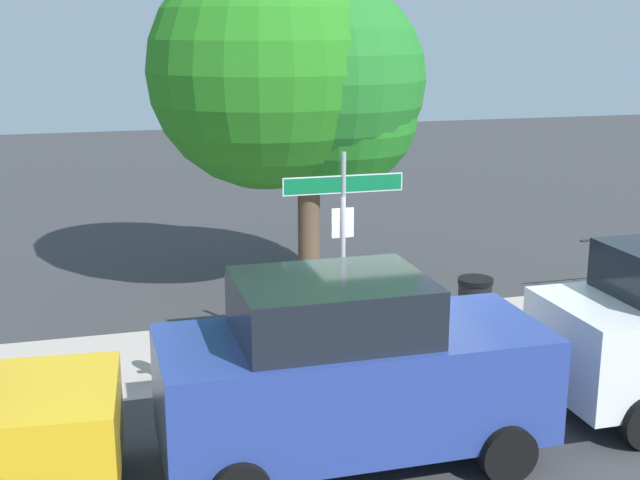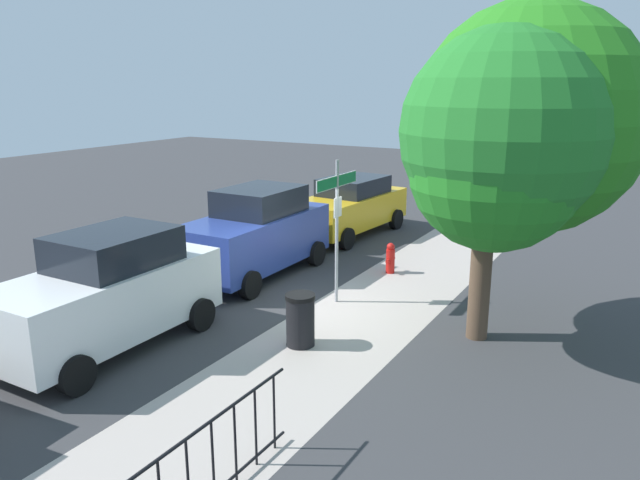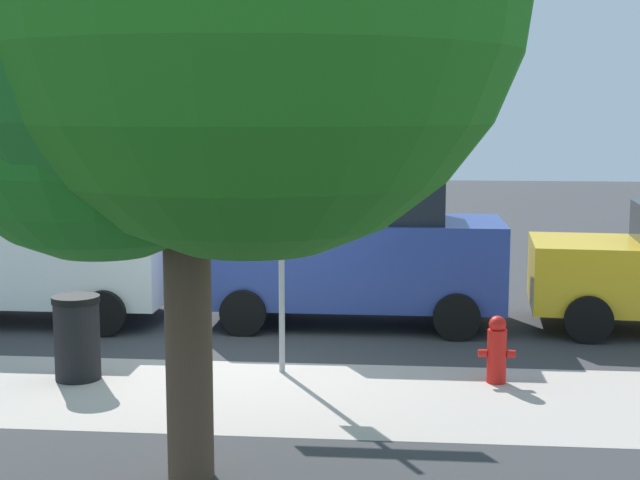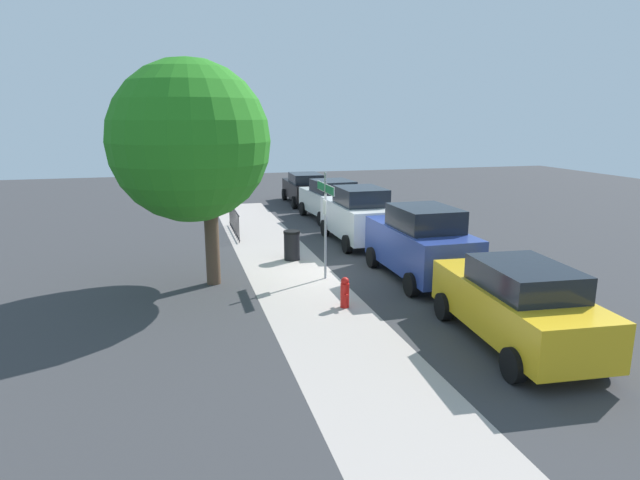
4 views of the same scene
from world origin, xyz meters
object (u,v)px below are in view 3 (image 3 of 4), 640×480
object	(u,v)px
shade_tree	(181,7)
trash_bin	(77,337)
fire_hydrant	(497,350)
street_sign	(281,192)
car_white	(30,250)
car_blue	(356,251)

from	to	relation	value
shade_tree	trash_bin	distance (m)	5.01
fire_hydrant	shade_tree	bearing A→B (deg)	50.95
trash_bin	shade_tree	bearing A→B (deg)	123.43
street_sign	car_white	distance (m)	4.87
shade_tree	car_white	bearing A→B (deg)	-57.77
car_blue	fire_hydrant	size ratio (longest dim) A/B	5.50
car_blue	car_white	distance (m)	4.81
street_sign	car_blue	size ratio (longest dim) A/B	0.73
car_white	trash_bin	bearing A→B (deg)	121.21
street_sign	trash_bin	distance (m)	2.88
shade_tree	street_sign	bearing A→B (deg)	-94.23
trash_bin	car_white	bearing A→B (deg)	-59.07
shade_tree	fire_hydrant	bearing A→B (deg)	-129.05
shade_tree	trash_bin	bearing A→B (deg)	-56.57
car_blue	fire_hydrant	distance (m)	3.42
car_blue	fire_hydrant	xyz separation A→B (m)	(-1.76, 2.85, -0.68)
car_blue	trash_bin	world-z (taller)	car_blue
street_sign	shade_tree	bearing A→B (deg)	85.77
fire_hydrant	car_white	bearing A→B (deg)	-21.87
car_blue	car_white	size ratio (longest dim) A/B	1.01
car_white	street_sign	bearing A→B (deg)	149.39
street_sign	shade_tree	distance (m)	3.99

